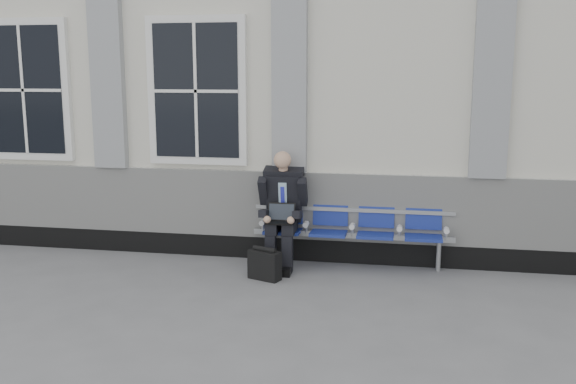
# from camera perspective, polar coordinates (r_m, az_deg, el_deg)

# --- Properties ---
(ground) EXTENTS (70.00, 70.00, 0.00)m
(ground) POSITION_cam_1_polar(r_m,az_deg,el_deg) (7.85, -13.50, -8.25)
(ground) COLOR slate
(ground) RESTS_ON ground
(station_building) EXTENTS (14.40, 4.40, 4.49)m
(station_building) POSITION_cam_1_polar(r_m,az_deg,el_deg) (10.71, -6.54, 9.09)
(station_building) COLOR silver
(station_building) RESTS_ON ground
(bench) EXTENTS (2.60, 0.47, 0.91)m
(bench) POSITION_cam_1_polar(r_m,az_deg,el_deg) (8.35, 5.76, -2.92)
(bench) COLOR #9EA0A3
(bench) RESTS_ON ground
(businessman) EXTENTS (0.63, 0.85, 1.51)m
(businessman) POSITION_cam_1_polar(r_m,az_deg,el_deg) (8.27, -0.48, -1.19)
(businessman) COLOR black
(businessman) RESTS_ON ground
(briefcase) EXTENTS (0.43, 0.30, 0.41)m
(briefcase) POSITION_cam_1_polar(r_m,az_deg,el_deg) (7.88, -2.09, -6.45)
(briefcase) COLOR black
(briefcase) RESTS_ON ground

